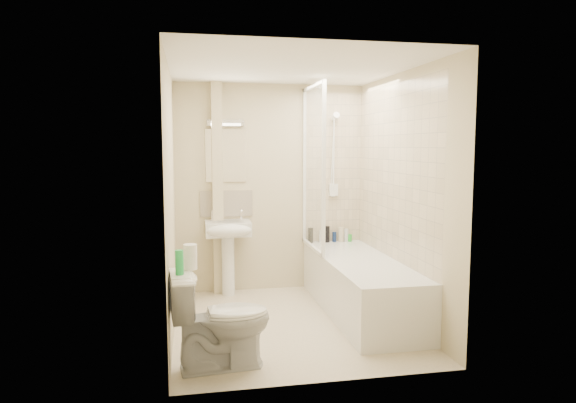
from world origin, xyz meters
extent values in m
plane|color=beige|center=(0.00, 0.00, 0.00)|extent=(2.50, 2.50, 0.00)
cube|color=beige|center=(0.00, 1.25, 1.20)|extent=(2.20, 0.02, 2.40)
cube|color=beige|center=(-1.10, 0.00, 1.20)|extent=(0.02, 2.50, 2.40)
cube|color=beige|center=(1.10, 0.00, 1.20)|extent=(0.02, 2.50, 2.40)
cube|color=white|center=(0.00, 0.00, 2.40)|extent=(2.20, 2.50, 0.02)
cube|color=beige|center=(0.75, 1.24, 1.42)|extent=(0.70, 0.01, 1.75)
cube|color=beige|center=(1.09, 0.20, 1.42)|extent=(0.01, 2.10, 1.75)
cube|color=beige|center=(-0.62, 1.19, 1.20)|extent=(0.12, 0.12, 2.40)
cube|color=beige|center=(-0.52, 1.24, 1.03)|extent=(0.60, 0.02, 0.30)
cube|color=white|center=(-0.52, 1.24, 1.58)|extent=(0.46, 0.01, 0.60)
cube|color=silver|center=(-0.52, 1.22, 1.95)|extent=(0.42, 0.07, 0.07)
cube|color=white|center=(0.75, 0.20, 0.28)|extent=(0.70, 2.10, 0.55)
cube|color=white|center=(0.75, 0.20, 0.49)|extent=(0.56, 1.96, 0.05)
cube|color=white|center=(0.40, 0.80, 1.45)|extent=(0.01, 0.90, 1.80)
cube|color=white|center=(0.40, 1.23, 1.45)|extent=(0.04, 0.04, 1.80)
cube|color=white|center=(0.40, 0.35, 1.45)|extent=(0.04, 0.04, 1.80)
cube|color=white|center=(0.40, 0.80, 2.33)|extent=(0.04, 0.90, 0.04)
cube|color=white|center=(0.40, 0.80, 0.57)|extent=(0.04, 0.90, 0.03)
cylinder|color=white|center=(0.75, 1.22, 1.55)|extent=(0.02, 0.02, 0.90)
cylinder|color=white|center=(0.75, 1.22, 1.10)|extent=(0.05, 0.05, 0.02)
cylinder|color=white|center=(0.75, 1.22, 2.00)|extent=(0.05, 0.05, 0.02)
cylinder|color=white|center=(0.75, 1.15, 2.03)|extent=(0.08, 0.11, 0.11)
cube|color=white|center=(0.75, 1.21, 1.17)|extent=(0.10, 0.05, 0.14)
cylinder|color=white|center=(0.73, 1.19, 1.60)|extent=(0.01, 0.13, 0.84)
cylinder|color=white|center=(-0.52, 1.08, 0.34)|extent=(0.14, 0.14, 0.68)
cube|color=white|center=(-0.52, 1.05, 0.77)|extent=(0.50, 0.39, 0.15)
ellipsoid|color=white|center=(-0.52, 0.88, 0.77)|extent=(0.50, 0.21, 0.15)
cube|color=silver|center=(-0.52, 1.05, 0.83)|extent=(0.35, 0.25, 0.04)
cylinder|color=white|center=(-0.68, 1.16, 0.90)|extent=(0.03, 0.03, 0.10)
cylinder|color=white|center=(-0.36, 1.16, 0.90)|extent=(0.03, 0.03, 0.10)
sphere|color=white|center=(-0.68, 1.16, 0.95)|extent=(0.04, 0.04, 0.04)
sphere|color=white|center=(-0.36, 1.16, 0.95)|extent=(0.04, 0.04, 0.04)
cylinder|color=black|center=(0.46, 1.16, 0.64)|extent=(0.06, 0.06, 0.18)
cylinder|color=white|center=(0.60, 1.16, 0.62)|extent=(0.06, 0.06, 0.15)
cylinder|color=black|center=(0.66, 1.16, 0.65)|extent=(0.06, 0.06, 0.19)
cylinder|color=#12244F|center=(0.75, 1.16, 0.61)|extent=(0.05, 0.05, 0.12)
cylinder|color=beige|center=(0.84, 1.16, 0.64)|extent=(0.07, 0.07, 0.18)
cylinder|color=silver|center=(0.90, 1.16, 0.63)|extent=(0.05, 0.05, 0.15)
cylinder|color=green|center=(0.94, 1.16, 0.59)|extent=(0.06, 0.06, 0.09)
imported|color=white|center=(-0.72, -0.85, 0.38)|extent=(0.56, 0.82, 0.76)
cylinder|color=white|center=(-0.94, -0.78, 0.81)|extent=(0.11, 0.11, 0.09)
cylinder|color=white|center=(-0.94, -0.78, 0.90)|extent=(0.10, 0.10, 0.10)
cylinder|color=green|center=(-1.02, -0.93, 0.85)|extent=(0.06, 0.06, 0.18)
camera|label=1|loc=(-0.94, -4.66, 1.69)|focal=32.00mm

